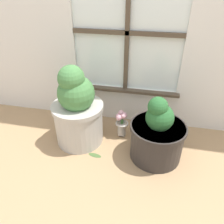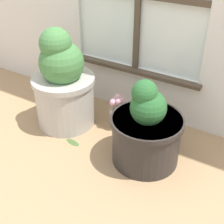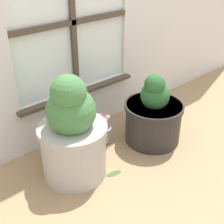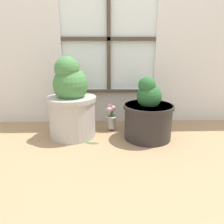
# 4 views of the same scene
# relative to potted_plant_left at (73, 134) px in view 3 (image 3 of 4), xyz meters

# --- Properties ---
(ground_plane) EXTENTS (10.00, 10.00, 0.00)m
(ground_plane) POSITION_rel_potted_plant_left_xyz_m (0.33, -0.25, -0.30)
(ground_plane) COLOR tan
(potted_plant_left) EXTENTS (0.42, 0.42, 0.69)m
(potted_plant_left) POSITION_rel_potted_plant_left_xyz_m (0.00, 0.00, 0.00)
(potted_plant_left) COLOR #B7B2A8
(potted_plant_left) RESTS_ON ground_plane
(potted_plant_right) EXTENTS (0.42, 0.42, 0.53)m
(potted_plant_right) POSITION_rel_potted_plant_left_xyz_m (0.65, -0.07, -0.09)
(potted_plant_right) COLOR #2D2826
(potted_plant_right) RESTS_ON ground_plane
(flower_vase) EXTENTS (0.12, 0.11, 0.25)m
(flower_vase) POSITION_rel_potted_plant_left_xyz_m (0.34, 0.13, -0.15)
(flower_vase) COLOR #BCB7AD
(flower_vase) RESTS_ON ground_plane
(fallen_leaf) EXTENTS (0.12, 0.06, 0.01)m
(fallen_leaf) POSITION_rel_potted_plant_left_xyz_m (0.18, -0.17, -0.29)
(fallen_leaf) COLOR #476633
(fallen_leaf) RESTS_ON ground_plane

